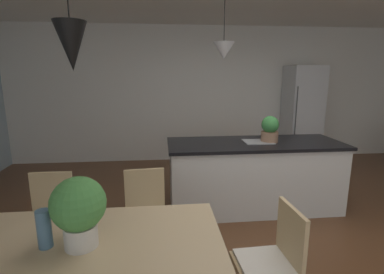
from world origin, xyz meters
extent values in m
cube|color=brown|center=(0.00, 0.00, -0.02)|extent=(10.00, 8.40, 0.04)
cube|color=white|center=(0.00, 3.26, 1.35)|extent=(10.00, 0.12, 2.70)
cube|color=#D1B284|center=(-1.63, -0.99, 0.70)|extent=(1.95, 0.89, 0.04)
cylinder|color=#D1B284|center=(-0.74, -0.62, 0.35)|extent=(0.06, 0.06, 0.70)
cube|color=tan|center=(-2.07, -0.22, 0.43)|extent=(0.40, 0.40, 0.04)
cube|color=white|center=(-2.07, -0.22, 0.47)|extent=(0.36, 0.36, 0.03)
cube|color=tan|center=(-2.07, -0.04, 0.66)|extent=(0.38, 0.03, 0.42)
cylinder|color=tan|center=(-1.90, -0.39, 0.21)|extent=(0.04, 0.04, 0.41)
cylinder|color=tan|center=(-2.24, -0.39, 0.21)|extent=(0.04, 0.04, 0.41)
cylinder|color=tan|center=(-1.90, -0.05, 0.21)|extent=(0.04, 0.04, 0.41)
cylinder|color=tan|center=(-2.24, -0.05, 0.21)|extent=(0.04, 0.04, 0.41)
cube|color=tan|center=(-0.34, -0.99, 0.43)|extent=(0.42, 0.42, 0.04)
cube|color=white|center=(-0.34, -0.99, 0.47)|extent=(0.38, 0.38, 0.03)
cube|color=tan|center=(-0.16, -0.98, 0.66)|extent=(0.05, 0.38, 0.42)
cube|color=tan|center=(-1.19, -0.22, 0.43)|extent=(0.44, 0.44, 0.04)
cube|color=white|center=(-1.19, -0.22, 0.47)|extent=(0.39, 0.39, 0.03)
cube|color=tan|center=(-1.21, -0.04, 0.66)|extent=(0.38, 0.06, 0.42)
cylinder|color=tan|center=(-1.01, -0.38, 0.21)|extent=(0.04, 0.04, 0.41)
cylinder|color=tan|center=(-1.34, -0.41, 0.21)|extent=(0.04, 0.04, 0.41)
cylinder|color=tan|center=(-1.04, -0.04, 0.21)|extent=(0.04, 0.04, 0.41)
cylinder|color=tan|center=(-1.38, -0.07, 0.21)|extent=(0.04, 0.04, 0.41)
cube|color=silver|center=(0.16, 0.82, 0.44)|extent=(2.18, 0.78, 0.88)
cube|color=black|center=(0.16, 0.82, 0.88)|extent=(2.24, 0.84, 0.04)
cube|color=gray|center=(0.20, 0.82, 0.91)|extent=(0.36, 0.30, 0.01)
cube|color=silver|center=(1.78, 2.86, 0.96)|extent=(0.64, 0.64, 1.93)
cylinder|color=#4C4C4C|center=(1.50, 2.52, 0.96)|extent=(0.02, 0.02, 1.16)
cone|color=black|center=(-1.53, -0.92, 1.91)|extent=(0.19, 0.19, 0.28)
cylinder|color=black|center=(-0.28, 0.82, 2.41)|extent=(0.01, 0.01, 0.57)
cone|color=#B7B7B7|center=(-0.28, 0.82, 2.03)|extent=(0.26, 0.26, 0.20)
cylinder|color=#8C664C|center=(0.35, 0.82, 0.97)|extent=(0.22, 0.22, 0.13)
sphere|color=#387F3D|center=(0.35, 0.82, 1.13)|extent=(0.22, 0.22, 0.22)
cylinder|color=beige|center=(-1.53, -1.06, 0.79)|extent=(0.20, 0.20, 0.14)
sphere|color=#478C42|center=(-1.53, -1.06, 1.00)|extent=(0.32, 0.32, 0.32)
cylinder|color=slate|center=(-1.74, -1.05, 0.84)|extent=(0.08, 0.08, 0.24)
camera|label=1|loc=(-1.02, -2.72, 1.75)|focal=27.22mm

